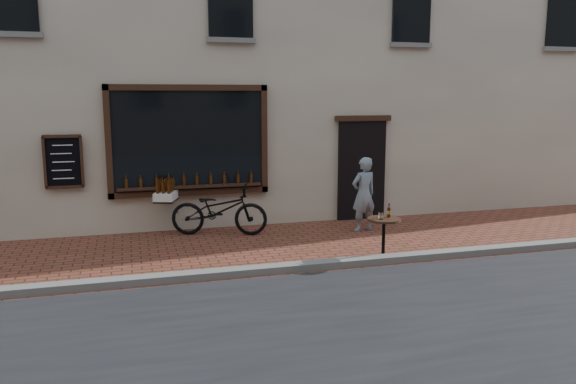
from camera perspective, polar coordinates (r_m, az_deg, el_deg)
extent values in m
plane|color=brown|center=(9.03, 4.92, -8.01)|extent=(90.00, 90.00, 0.00)
cube|color=slate|center=(9.19, 4.48, -7.29)|extent=(90.00, 0.25, 0.12)
cube|color=beige|center=(15.02, -4.10, 18.36)|extent=(28.00, 6.00, 10.00)
cube|color=black|center=(11.58, -10.03, 5.15)|extent=(3.00, 0.06, 2.00)
cube|color=black|center=(11.52, -10.18, 10.41)|extent=(3.24, 0.10, 0.12)
cube|color=black|center=(11.69, -9.86, -0.04)|extent=(3.24, 0.10, 0.12)
cube|color=black|center=(11.50, -17.79, 4.81)|extent=(0.12, 0.10, 2.24)
cube|color=black|center=(11.82, -2.44, 5.39)|extent=(0.12, 0.10, 2.24)
cube|color=black|center=(11.62, -9.85, 0.55)|extent=(2.90, 0.16, 0.05)
cube|color=black|center=(12.63, 7.48, 2.18)|extent=(1.10, 0.10, 2.20)
cube|color=black|center=(12.51, 7.65, 7.43)|extent=(1.30, 0.10, 0.12)
cube|color=black|center=(11.60, -21.85, 2.87)|extent=(0.62, 0.04, 0.92)
cylinder|color=#3D1C07|center=(11.54, -16.05, 0.85)|extent=(0.06, 0.06, 0.19)
cylinder|color=#3D1C07|center=(11.54, -14.68, 0.92)|extent=(0.06, 0.06, 0.19)
cylinder|color=#3D1C07|center=(11.55, -13.30, 0.98)|extent=(0.06, 0.06, 0.19)
cylinder|color=#3D1C07|center=(11.56, -11.92, 1.04)|extent=(0.06, 0.06, 0.19)
cylinder|color=#3D1C07|center=(11.58, -10.55, 1.11)|extent=(0.06, 0.06, 0.19)
cylinder|color=#3D1C07|center=(11.61, -9.19, 1.17)|extent=(0.06, 0.06, 0.19)
cylinder|color=#3D1C07|center=(11.65, -7.83, 1.23)|extent=(0.06, 0.06, 0.19)
cylinder|color=#3D1C07|center=(11.69, -6.49, 1.29)|extent=(0.06, 0.06, 0.19)
cylinder|color=#3D1C07|center=(11.74, -5.15, 1.35)|extent=(0.06, 0.06, 0.19)
cylinder|color=#3D1C07|center=(11.79, -3.82, 1.40)|extent=(0.06, 0.06, 0.19)
cube|color=black|center=(11.82, -5.87, 18.72)|extent=(0.90, 0.06, 1.40)
cube|color=black|center=(13.13, 12.47, 17.64)|extent=(0.90, 0.06, 1.40)
cube|color=black|center=(15.40, 26.21, 15.70)|extent=(0.90, 0.06, 1.40)
imported|color=black|center=(11.26, -7.01, -1.83)|extent=(2.03, 1.22, 1.01)
cube|color=black|center=(11.43, -12.28, -0.84)|extent=(0.53, 0.63, 0.03)
cube|color=white|center=(11.41, -12.30, -0.37)|extent=(0.53, 0.65, 0.16)
cylinder|color=#3D1C07|center=(11.17, -12.03, 0.37)|extent=(0.06, 0.06, 0.21)
cylinder|color=#3D1C07|center=(11.19, -12.58, 0.38)|extent=(0.06, 0.06, 0.21)
cylinder|color=#3D1C07|center=(11.22, -13.13, 0.38)|extent=(0.06, 0.06, 0.21)
cylinder|color=#3D1C07|center=(11.29, -11.87, 0.49)|extent=(0.06, 0.06, 0.21)
cylinder|color=#3D1C07|center=(11.32, -12.42, 0.49)|extent=(0.06, 0.06, 0.21)
cylinder|color=#3D1C07|center=(11.35, -12.96, 0.49)|extent=(0.06, 0.06, 0.21)
cylinder|color=#3D1C07|center=(11.42, -11.71, 0.59)|extent=(0.06, 0.06, 0.21)
cylinder|color=#3D1C07|center=(11.45, -12.25, 0.60)|extent=(0.06, 0.06, 0.21)
cylinder|color=#3D1C07|center=(11.48, -12.79, 0.60)|extent=(0.06, 0.06, 0.21)
cylinder|color=#3D1C07|center=(11.55, -11.55, 0.70)|extent=(0.06, 0.06, 0.21)
cylinder|color=#3D1C07|center=(11.58, -12.09, 0.70)|extent=(0.06, 0.06, 0.21)
cylinder|color=#3D1C07|center=(11.60, -12.63, 0.70)|extent=(0.06, 0.06, 0.21)
cylinder|color=black|center=(9.72, 9.61, -6.74)|extent=(0.41, 0.41, 0.03)
cylinder|color=black|center=(9.63, 9.67, -4.78)|extent=(0.06, 0.06, 0.66)
cylinder|color=black|center=(9.55, 9.73, -2.76)|extent=(0.56, 0.56, 0.04)
cylinder|color=gold|center=(9.62, 10.21, -2.03)|extent=(0.06, 0.06, 0.06)
cylinder|color=white|center=(9.43, 9.40, -2.41)|extent=(0.07, 0.07, 0.12)
imported|color=gray|center=(11.57, 7.69, -0.22)|extent=(0.62, 0.47, 1.52)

